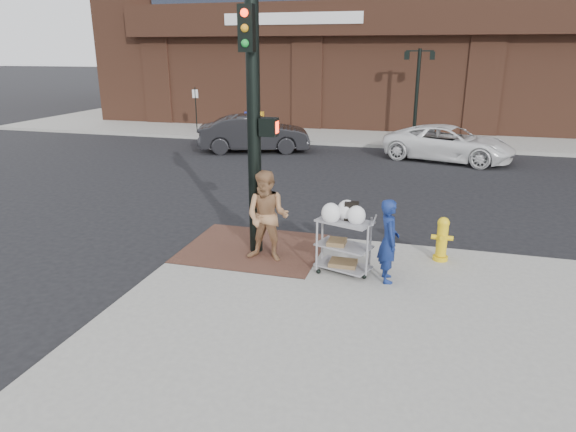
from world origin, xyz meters
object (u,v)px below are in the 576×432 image
(traffic_signal_pole, at_px, (254,120))
(fire_hydrant, at_px, (442,238))
(pedestrian_tan, at_px, (267,217))
(sedan_dark, at_px, (254,134))
(utility_cart, at_px, (344,241))
(minivan_white, at_px, (449,143))
(lamp_post, at_px, (417,84))
(woman_blue, at_px, (389,241))

(traffic_signal_pole, xyz_separation_m, fire_hydrant, (3.63, 0.53, -2.23))
(traffic_signal_pole, xyz_separation_m, pedestrian_tan, (0.35, -0.37, -1.79))
(sedan_dark, distance_m, utility_cart, 12.90)
(utility_cart, bearing_deg, sedan_dark, 116.47)
(traffic_signal_pole, xyz_separation_m, minivan_white, (3.94, 11.27, -2.16))
(sedan_dark, bearing_deg, minivan_white, -106.14)
(lamp_post, xyz_separation_m, traffic_signal_pole, (-2.48, -15.23, 0.21))
(woman_blue, relative_size, pedestrian_tan, 0.84)
(utility_cart, xyz_separation_m, fire_hydrant, (1.75, 1.08, -0.16))
(traffic_signal_pole, bearing_deg, utility_cart, -16.10)
(woman_blue, distance_m, sedan_dark, 13.42)
(pedestrian_tan, xyz_separation_m, utility_cart, (1.52, -0.17, -0.28))
(pedestrian_tan, bearing_deg, utility_cart, -5.41)
(woman_blue, xyz_separation_m, fire_hydrant, (0.94, 1.23, -0.30))
(lamp_post, distance_m, pedestrian_tan, 15.82)
(lamp_post, bearing_deg, fire_hydrant, -85.53)
(fire_hydrant, bearing_deg, lamp_post, 94.47)
(lamp_post, relative_size, pedestrian_tan, 2.24)
(minivan_white, relative_size, utility_cart, 3.55)
(fire_hydrant, bearing_deg, minivan_white, 88.30)
(fire_hydrant, bearing_deg, woman_blue, -127.32)
(pedestrian_tan, height_order, utility_cart, pedestrian_tan)
(sedan_dark, relative_size, fire_hydrant, 5.20)
(sedan_dark, relative_size, utility_cart, 3.38)
(sedan_dark, bearing_deg, traffic_signal_pole, -178.70)
(traffic_signal_pole, height_order, minivan_white, traffic_signal_pole)
(traffic_signal_pole, relative_size, woman_blue, 3.31)
(woman_blue, bearing_deg, lamp_post, -13.56)
(minivan_white, distance_m, fire_hydrant, 10.74)
(utility_cart, bearing_deg, pedestrian_tan, 173.60)
(sedan_dark, xyz_separation_m, fire_hydrant, (7.50, -10.47, -0.15))
(woman_blue, xyz_separation_m, utility_cart, (-0.81, 0.15, -0.14))
(traffic_signal_pole, distance_m, utility_cart, 2.84)
(traffic_signal_pole, bearing_deg, woman_blue, -14.43)
(traffic_signal_pole, relative_size, pedestrian_tan, 2.80)
(woman_blue, xyz_separation_m, minivan_white, (1.25, 11.97, -0.23))
(minivan_white, bearing_deg, pedestrian_tan, 177.70)
(woman_blue, distance_m, fire_hydrant, 1.57)
(traffic_signal_pole, bearing_deg, pedestrian_tan, -46.30)
(sedan_dark, bearing_deg, pedestrian_tan, -177.70)
(traffic_signal_pole, xyz_separation_m, woman_blue, (2.69, -0.69, -1.93))
(pedestrian_tan, relative_size, sedan_dark, 0.39)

